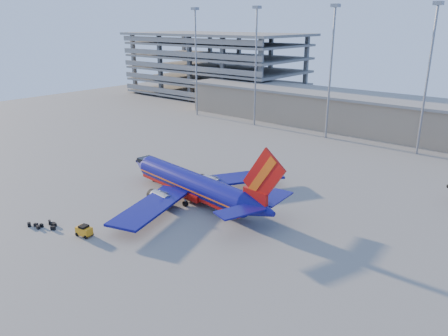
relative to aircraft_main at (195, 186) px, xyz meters
The scene contains 7 objects.
ground 3.58m from the aircraft_main, ahead, with size 220.00×220.00×0.00m, color slate.
terminal_building 59.15m from the aircraft_main, 77.61° to the left, with size 122.00×16.00×8.50m.
parking_garage 95.13m from the aircraft_main, 128.79° to the left, with size 62.00×32.00×21.40m.
light_mast_row 48.81m from the aircraft_main, 80.46° to the left, with size 101.60×1.60×28.65m.
aircraft_main is the anchor object (origin of this frame).
baggage_tug 17.33m from the aircraft_main, 99.63° to the right, with size 2.16×1.52×1.42m.
luggage_pile 21.00m from the aircraft_main, 115.64° to the right, with size 3.96×2.71×0.54m.
Camera 1 is at (38.67, -43.08, 25.28)m, focal length 35.00 mm.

